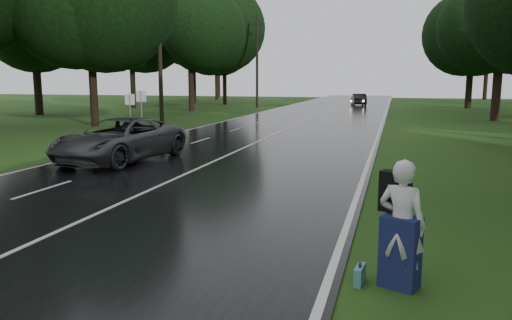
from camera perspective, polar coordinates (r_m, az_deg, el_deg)
The scene contains 16 objects.
ground at distance 12.23m, azimuth -18.28°, elevation -6.29°, with size 160.00×160.00×0.00m, color #244815.
road at distance 30.62m, azimuth 3.06°, elevation 3.37°, with size 12.00×140.00×0.04m, color black.
lane_center at distance 30.62m, azimuth 3.06°, elevation 3.42°, with size 0.12×140.00×0.01m, color silver.
grey_car at distance 19.88m, azimuth -15.47°, elevation 2.29°, with size 2.76×5.98×1.66m, color #46484B.
far_car at distance 61.74m, azimuth 11.79°, elevation 6.87°, with size 1.51×4.33×1.43m, color black.
hitchhiker at distance 7.92m, azimuth 16.42°, elevation -7.62°, with size 0.86×0.84×2.01m.
suitcase at distance 8.14m, azimuth 11.91°, elevation -12.88°, with size 0.12×0.41×0.29m, color teal.
utility_pole_mid at distance 34.07m, azimuth -10.82°, elevation 3.79°, with size 1.80×0.28×9.10m, color black, non-canonical shape.
utility_pole_far at distance 56.38m, azimuth 0.12°, elevation 6.09°, with size 1.80×0.28×10.25m, color black, non-canonical shape.
road_sign_a at distance 27.91m, azimuth -14.23°, elevation 2.48°, with size 0.58×0.10×2.40m, color white, non-canonical shape.
road_sign_b at distance 28.98m, azimuth -13.01°, elevation 2.77°, with size 0.61×0.10×2.55m, color white, non-canonical shape.
tree_left_d at distance 35.66m, azimuth -18.10°, elevation 3.74°, with size 9.29×9.29×14.52m, color black, non-canonical shape.
tree_left_e at distance 50.29m, azimuth -7.46°, elevation 5.62°, with size 9.22×9.22×14.41m, color black, non-canonical shape.
tree_left_f at distance 63.30m, azimuth -3.63°, elevation 6.42°, with size 10.11×10.11×15.80m, color black, non-canonical shape.
tree_right_e at distance 42.59m, azimuth 25.86°, elevation 4.10°, with size 8.53×8.53×13.33m, color black, non-canonical shape.
tree_right_f at distance 59.90m, azimuth 23.28°, elevation 5.52°, with size 8.83×8.83×13.80m, color black, non-canonical shape.
Camera 1 is at (6.71, -9.71, 3.19)m, focal length 34.56 mm.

